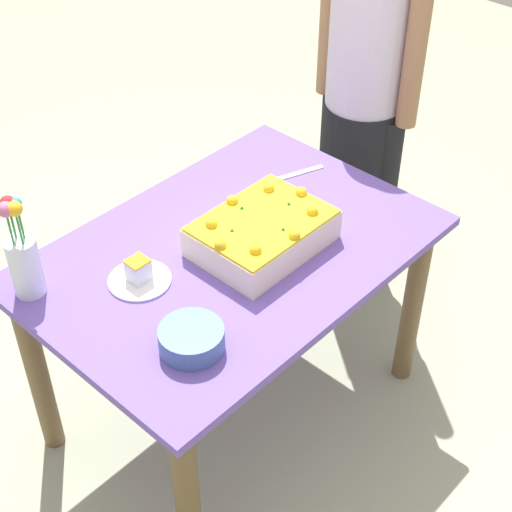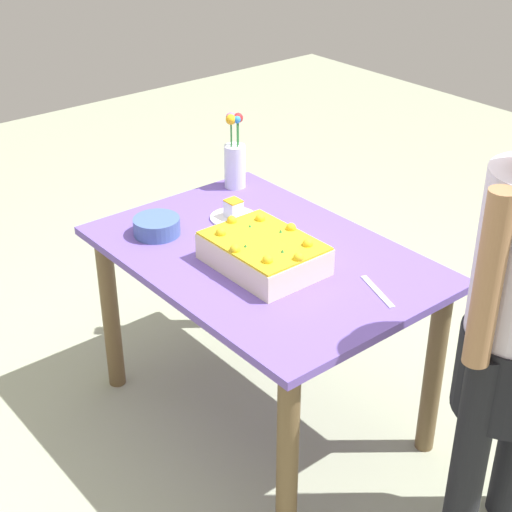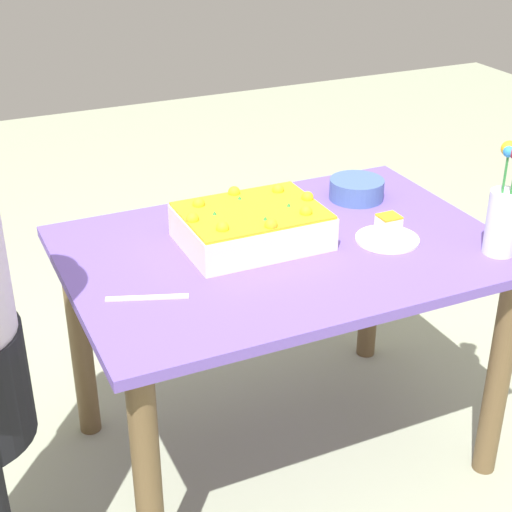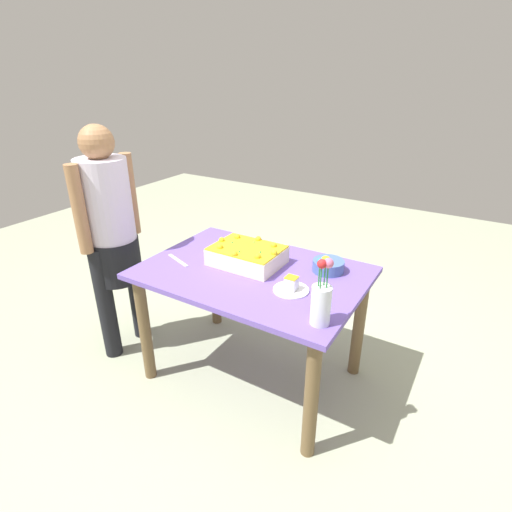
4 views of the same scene
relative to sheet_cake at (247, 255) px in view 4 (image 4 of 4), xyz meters
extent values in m
plane|color=#A0A78B|center=(0.07, -0.06, -0.79)|extent=(8.00, 8.00, 0.00)
cube|color=#6A50B1|center=(0.07, -0.06, -0.07)|extent=(1.23, 0.85, 0.03)
cylinder|color=brown|center=(-0.47, -0.41, -0.44)|extent=(0.07, 0.07, 0.71)
cylinder|color=brown|center=(0.62, -0.41, -0.44)|extent=(0.07, 0.07, 0.71)
cylinder|color=brown|center=(-0.47, 0.29, -0.44)|extent=(0.07, 0.07, 0.71)
cylinder|color=brown|center=(0.62, 0.29, -0.44)|extent=(0.07, 0.07, 0.71)
cube|color=#F1E4C5|center=(0.00, 0.00, -0.01)|extent=(0.40, 0.29, 0.10)
cube|color=gold|center=(0.00, 0.00, 0.05)|extent=(0.39, 0.29, 0.01)
sphere|color=gold|center=(0.18, 0.00, 0.05)|extent=(0.04, 0.04, 0.04)
sphere|color=gold|center=(0.13, 0.09, 0.05)|extent=(0.04, 0.04, 0.04)
sphere|color=gold|center=(0.00, 0.13, 0.05)|extent=(0.04, 0.04, 0.04)
sphere|color=gold|center=(-0.13, 0.09, 0.05)|extent=(0.04, 0.04, 0.04)
sphere|color=gold|center=(-0.18, 0.00, 0.05)|extent=(0.04, 0.04, 0.04)
sphere|color=gold|center=(-0.13, -0.09, 0.05)|extent=(0.04, 0.04, 0.04)
sphere|color=gold|center=(0.00, -0.13, 0.05)|extent=(0.04, 0.04, 0.04)
sphere|color=gold|center=(0.13, -0.09, 0.05)|extent=(0.04, 0.04, 0.04)
cone|color=#2D8438|center=(0.10, -0.02, 0.05)|extent=(0.02, 0.02, 0.02)
cone|color=#2D8438|center=(-0.11, 0.01, 0.05)|extent=(0.02, 0.02, 0.02)
cone|color=#2D8438|center=(0.00, -0.08, 0.05)|extent=(0.02, 0.02, 0.02)
cone|color=#2D8438|center=(0.00, 0.08, 0.05)|extent=(0.02, 0.02, 0.02)
cylinder|color=white|center=(0.36, -0.15, -0.05)|extent=(0.18, 0.18, 0.01)
cube|color=white|center=(0.36, -0.15, -0.01)|extent=(0.06, 0.06, 0.06)
cube|color=gold|center=(0.36, -0.15, 0.02)|extent=(0.06, 0.06, 0.01)
cube|color=silver|center=(-0.37, -0.18, -0.05)|extent=(0.20, 0.09, 0.00)
cylinder|color=white|center=(0.60, -0.35, 0.04)|extent=(0.09, 0.09, 0.18)
cylinder|color=#2D8438|center=(0.62, -0.34, 0.19)|extent=(0.01, 0.01, 0.12)
sphere|color=#D06590|center=(0.62, -0.34, 0.25)|extent=(0.04, 0.04, 0.04)
cylinder|color=#2D8438|center=(0.60, -0.33, 0.19)|extent=(0.01, 0.01, 0.12)
sphere|color=yellow|center=(0.60, -0.33, 0.25)|extent=(0.04, 0.04, 0.04)
cylinder|color=#2D8438|center=(0.58, -0.35, 0.19)|extent=(0.01, 0.01, 0.12)
sphere|color=#2C84CB|center=(0.58, -0.35, 0.25)|extent=(0.03, 0.03, 0.03)
cylinder|color=#2D8438|center=(0.60, -0.36, 0.19)|extent=(0.01, 0.01, 0.12)
sphere|color=red|center=(0.60, -0.36, 0.25)|extent=(0.04, 0.04, 0.04)
cylinder|color=#4865A0|center=(0.44, 0.15, -0.02)|extent=(0.18, 0.18, 0.07)
cylinder|color=black|center=(-0.84, -0.38, -0.40)|extent=(0.11, 0.11, 0.78)
cylinder|color=black|center=(-0.84, -0.12, -0.40)|extent=(0.11, 0.11, 0.78)
cylinder|color=black|center=(-0.84, -0.25, -0.13)|extent=(0.31, 0.32, 0.28)
cylinder|color=silver|center=(-0.84, -0.25, 0.25)|extent=(0.30, 0.30, 0.52)
sphere|color=#A0734C|center=(-0.84, -0.25, 0.60)|extent=(0.20, 0.20, 0.20)
cylinder|color=#A0734C|center=(-0.84, -0.44, 0.25)|extent=(0.08, 0.08, 0.52)
cylinder|color=#A0734C|center=(-0.84, -0.06, 0.25)|extent=(0.08, 0.08, 0.52)
camera|label=1|loc=(1.38, 1.25, 1.46)|focal=55.00mm
camera|label=2|loc=(-1.81, 1.53, 1.30)|focal=55.00mm
camera|label=3|loc=(-0.83, -1.84, 0.94)|focal=55.00mm
camera|label=4|loc=(1.13, -1.76, 0.96)|focal=28.00mm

